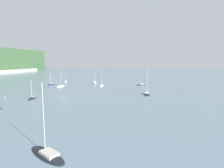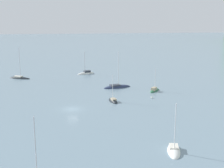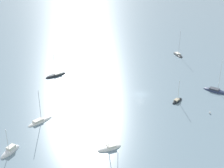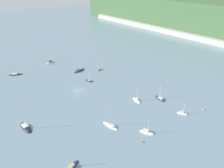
# 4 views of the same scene
# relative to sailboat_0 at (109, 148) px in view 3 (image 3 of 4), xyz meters

# --- Properties ---
(ground_plane) EXTENTS (600.00, 600.00, 0.00)m
(ground_plane) POSITION_rel_sailboat_0_xyz_m (-26.14, -16.53, -0.08)
(ground_plane) COLOR slate
(sailboat_0) EXTENTS (6.38, 3.58, 9.08)m
(sailboat_0) POSITION_rel_sailboat_0_xyz_m (0.00, 0.00, 0.00)
(sailboat_0) COLOR white
(sailboat_0) RESTS_ON ground_plane
(sailboat_1) EXTENTS (8.74, 3.11, 11.22)m
(sailboat_1) POSITION_rel_sailboat_0_xyz_m (-12.40, -47.64, -0.01)
(sailboat_1) COLOR black
(sailboat_1) RESTS_ON ground_plane
(sailboat_3) EXTENTS (4.74, 9.20, 12.02)m
(sailboat_3) POSITION_rel_sailboat_0_xyz_m (-47.01, -2.41, 0.00)
(sailboat_3) COLOR #232D4C
(sailboat_3) RESTS_ON ground_plane
(sailboat_4) EXTENTS (5.36, 2.54, 7.81)m
(sailboat_4) POSITION_rel_sailboat_0_xyz_m (-31.46, -5.84, -0.00)
(sailboat_4) COLOR black
(sailboat_4) RESTS_ON ground_plane
(sailboat_9) EXTENTS (5.84, 8.47, 11.53)m
(sailboat_9) POSITION_rel_sailboat_0_xyz_m (-65.81, -34.65, 0.02)
(sailboat_9) COLOR black
(sailboat_9) RESTS_ON ground_plane
(sailboat_10) EXTENTS (7.94, 3.05, 10.03)m
(sailboat_10) POSITION_rel_sailboat_0_xyz_m (7.34, -21.56, 0.02)
(sailboat_10) COLOR white
(sailboat_10) RESTS_ON ground_plane
(sailboat_11) EXTENTS (6.06, 4.15, 7.39)m
(sailboat_11) POSITION_rel_sailboat_0_xyz_m (19.12, -13.51, 0.04)
(sailboat_11) COLOR silver
(sailboat_11) RESTS_ON ground_plane
(mooring_buoy_2) EXTENTS (0.53, 0.53, 0.53)m
(mooring_buoy_2) POSITION_rel_sailboat_0_xyz_m (-32.97, 5.00, 0.18)
(mooring_buoy_2) COLOR white
(mooring_buoy_2) RESTS_ON ground_plane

